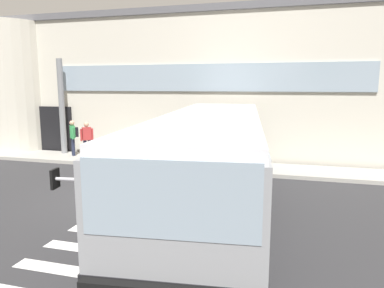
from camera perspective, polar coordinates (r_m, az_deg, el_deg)
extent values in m
cube|color=#2B2B2D|center=(11.32, -10.97, -8.68)|extent=(80.00, 90.00, 0.02)
cube|color=silver|center=(7.04, -11.58, -20.33)|extent=(4.40, 0.36, 0.01)
cube|color=silver|center=(7.75, -8.42, -17.29)|extent=(4.40, 0.36, 0.01)
cube|color=silver|center=(8.50, -5.89, -14.73)|extent=(4.40, 0.36, 0.01)
cube|color=beige|center=(22.15, 2.82, 8.98)|extent=(20.28, 12.00, 6.61)
cube|color=#56565B|center=(22.39, 2.90, 17.86)|extent=(20.48, 12.20, 0.30)
cylinder|color=beige|center=(21.68, -26.80, 7.98)|extent=(4.40, 4.40, 6.61)
cube|color=black|center=(19.49, -20.87, 2.10)|extent=(1.80, 0.16, 2.40)
cube|color=#8C9EAD|center=(16.04, 1.55, 10.58)|extent=(14.28, 0.10, 1.20)
cube|color=#9E9B93|center=(15.58, -3.12, -3.19)|extent=(24.28, 2.00, 0.15)
cylinder|color=slate|center=(18.48, -20.13, 5.63)|extent=(0.28, 0.28, 4.57)
cube|color=gray|center=(9.90, 3.21, -2.54)|extent=(3.75, 11.02, 2.15)
cube|color=black|center=(10.10, 3.17, -6.99)|extent=(3.80, 11.06, 0.55)
cube|color=silver|center=(9.73, 3.27, 4.25)|extent=(3.63, 10.81, 0.20)
cube|color=#8C9EAD|center=(4.63, -3.58, -8.85)|extent=(2.35, 0.38, 1.05)
cube|color=#8C9EAD|center=(10.06, 10.76, 0.40)|extent=(1.12, 9.54, 0.95)
cube|color=#8C9EAD|center=(10.31, -3.77, 0.76)|extent=(1.12, 9.54, 0.95)
cube|color=black|center=(4.53, -3.62, -4.58)|extent=(2.15, 0.34, 0.28)
cylinder|color=#B7B7BF|center=(5.28, -19.21, -5.36)|extent=(0.40, 0.09, 0.05)
cube|color=black|center=(5.38, -21.10, -5.21)|extent=(0.06, 0.20, 0.28)
cylinder|color=black|center=(6.73, 10.28, -16.96)|extent=(0.41, 1.03, 1.00)
cylinder|color=black|center=(7.06, -9.92, -15.63)|extent=(0.41, 1.03, 1.00)
cylinder|color=black|center=(12.21, 9.74, -4.82)|extent=(0.41, 1.03, 1.00)
cylinder|color=black|center=(12.39, -1.22, -4.47)|extent=(0.41, 1.03, 1.00)
cylinder|color=black|center=(13.47, 9.69, -3.47)|extent=(0.41, 1.03, 1.00)
cylinder|color=black|center=(13.64, -0.25, -3.17)|extent=(0.41, 1.03, 1.00)
cylinder|color=#1E2338|center=(17.78, -18.46, -0.45)|extent=(0.15, 0.15, 0.85)
cylinder|color=#1E2338|center=(17.98, -18.52, -0.35)|extent=(0.15, 0.15, 0.85)
cube|color=#338C4C|center=(17.78, -18.61, 1.87)|extent=(0.41, 0.43, 0.58)
sphere|color=tan|center=(17.73, -18.68, 3.22)|extent=(0.23, 0.23, 0.23)
cylinder|color=#338C4C|center=(17.54, -18.53, 1.61)|extent=(0.09, 0.09, 0.55)
cylinder|color=#338C4C|center=(18.03, -18.67, 1.81)|extent=(0.09, 0.09, 0.55)
cube|color=black|center=(17.79, -18.06, 1.84)|extent=(0.33, 0.35, 0.44)
cylinder|color=#1E2338|center=(17.04, -16.07, -0.75)|extent=(0.15, 0.15, 0.85)
cylinder|color=#1E2338|center=(17.00, -16.73, -0.80)|extent=(0.15, 0.15, 0.85)
cube|color=#B23333|center=(16.91, -16.51, 1.61)|extent=(0.43, 0.42, 0.58)
sphere|color=tan|center=(16.86, -16.58, 3.02)|extent=(0.23, 0.23, 0.23)
cylinder|color=#B23333|center=(16.97, -15.68, 1.51)|extent=(0.09, 0.09, 0.55)
cylinder|color=#B23333|center=(16.87, -17.33, 1.38)|extent=(0.09, 0.09, 0.55)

